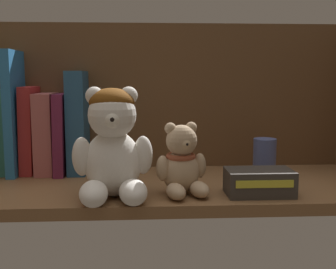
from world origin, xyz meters
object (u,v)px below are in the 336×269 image
(book_8, at_px, (79,122))
(small_product_box, at_px, (259,182))
(book_7, at_px, (64,133))
(book_6, at_px, (48,133))
(teddy_bear_smaller, at_px, (182,164))
(pillar_candle, at_px, (264,158))
(book_3, at_px, (7,131))
(teddy_bear_larger, at_px, (113,146))
(book_4, at_px, (17,112))
(book_5, at_px, (31,130))

(book_8, xyz_separation_m, small_product_box, (0.32, -0.19, -0.08))
(book_7, bearing_deg, book_6, 180.00)
(teddy_bear_smaller, bearing_deg, pillar_candle, 33.16)
(book_3, xyz_separation_m, pillar_candle, (0.51, -0.07, -0.05))
(teddy_bear_larger, height_order, teddy_bear_smaller, teddy_bear_larger)
(book_6, bearing_deg, book_8, 0.00)
(book_3, distance_m, teddy_bear_larger, 0.30)
(book_3, xyz_separation_m, book_4, (0.02, 0.00, 0.04))
(book_8, bearing_deg, teddy_bear_larger, -66.97)
(book_8, relative_size, small_product_box, 1.88)
(book_8, bearing_deg, book_7, 180.00)
(book_7, height_order, teddy_bear_smaller, book_7)
(teddy_bear_larger, bearing_deg, teddy_bear_smaller, 6.90)
(pillar_candle, bearing_deg, book_6, 171.05)
(book_5, bearing_deg, pillar_candle, -8.30)
(teddy_bear_larger, height_order, pillar_candle, teddy_bear_larger)
(book_7, height_order, teddy_bear_larger, teddy_bear_larger)
(book_8, height_order, teddy_bear_smaller, book_8)
(teddy_bear_smaller, bearing_deg, book_5, 148.31)
(book_5, distance_m, book_6, 0.03)
(book_6, relative_size, pillar_candle, 2.15)
(book_5, xyz_separation_m, book_7, (0.07, 0.00, -0.01))
(book_4, height_order, book_7, book_4)
(book_4, distance_m, book_5, 0.04)
(book_3, xyz_separation_m, teddy_bear_smaller, (0.34, -0.18, -0.03))
(book_4, bearing_deg, book_8, 0.00)
(book_4, bearing_deg, pillar_candle, -7.88)
(teddy_bear_larger, bearing_deg, book_3, 139.48)
(book_4, relative_size, small_product_box, 2.25)
(book_6, xyz_separation_m, pillar_candle, (0.43, -0.07, -0.04))
(pillar_candle, bearing_deg, small_product_box, -109.71)
(pillar_candle, xyz_separation_m, small_product_box, (-0.05, -0.13, -0.02))
(book_6, relative_size, small_product_box, 1.48)
(book_8, xyz_separation_m, teddy_bear_larger, (0.08, -0.19, -0.02))
(book_3, relative_size, book_8, 0.83)
(teddy_bear_larger, height_order, small_product_box, teddy_bear_larger)
(book_8, relative_size, teddy_bear_larger, 1.15)
(book_5, bearing_deg, book_8, 0.00)
(teddy_bear_larger, bearing_deg, pillar_candle, 23.88)
(book_8, height_order, teddy_bear_larger, book_8)
(book_6, bearing_deg, teddy_bear_larger, -53.17)
(book_4, height_order, teddy_bear_smaller, book_4)
(book_4, height_order, book_8, book_4)
(book_3, distance_m, book_4, 0.04)
(teddy_bear_smaller, bearing_deg, teddy_bear_larger, -173.10)
(book_8, xyz_separation_m, pillar_candle, (0.37, -0.07, -0.07))
(book_7, bearing_deg, book_5, 180.00)
(book_3, height_order, teddy_bear_larger, teddy_bear_larger)
(teddy_bear_smaller, height_order, pillar_candle, teddy_bear_smaller)
(pillar_candle, bearing_deg, teddy_bear_smaller, -146.84)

